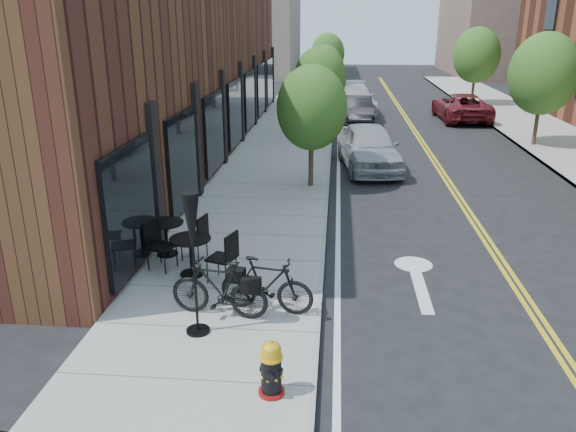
{
  "coord_description": "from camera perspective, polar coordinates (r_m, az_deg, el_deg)",
  "views": [
    {
      "loc": [
        0.18,
        -8.46,
        5.26
      ],
      "look_at": [
        -0.86,
        3.48,
        1.0
      ],
      "focal_mm": 35.0,
      "sensor_mm": 36.0,
      "label": 1
    }
  ],
  "objects": [
    {
      "name": "tree_near_b",
      "position": [
        25.6,
        3.29,
        13.83
      ],
      "size": [
        2.3,
        2.3,
        3.98
      ],
      "color": "#382B1E",
      "rests_on": "sidewalk_near"
    },
    {
      "name": "tree_far_c",
      "position": [
        37.48,
        18.62,
        15.22
      ],
      "size": [
        2.8,
        2.8,
        4.62
      ],
      "color": "#382B1E",
      "rests_on": "sidewalk_far"
    },
    {
      "name": "bicycle_left",
      "position": [
        10.22,
        -7.02,
        -7.3
      ],
      "size": [
        1.87,
        0.77,
        1.09
      ],
      "primitive_type": "imported",
      "rotation": [
        0.0,
        0.0,
        -1.71
      ],
      "color": "black",
      "rests_on": "sidewalk_near"
    },
    {
      "name": "patio_umbrella",
      "position": [
        9.24,
        -9.71,
        -1.86
      ],
      "size": [
        0.41,
        0.41,
        2.52
      ],
      "color": "black",
      "rests_on": "sidewalk_near"
    },
    {
      "name": "ground",
      "position": [
        9.96,
        3.26,
        -12.33
      ],
      "size": [
        120.0,
        120.0,
        0.0
      ],
      "primitive_type": "plane",
      "color": "black",
      "rests_on": "ground"
    },
    {
      "name": "tree_near_d",
      "position": [
        41.54,
        4.04,
        16.11
      ],
      "size": [
        2.4,
        2.4,
        4.11
      ],
      "color": "#382B1E",
      "rests_on": "sidewalk_near"
    },
    {
      "name": "parked_car_b",
      "position": [
        30.11,
        7.08,
        10.67
      ],
      "size": [
        1.61,
        4.18,
        1.36
      ],
      "primitive_type": "imported",
      "rotation": [
        0.0,
        0.0,
        0.04
      ],
      "color": "black",
      "rests_on": "ground"
    },
    {
      "name": "parked_car_far",
      "position": [
        31.97,
        17.17,
        10.55
      ],
      "size": [
        2.59,
        5.27,
        1.44
      ],
      "primitive_type": "imported",
      "rotation": [
        0.0,
        0.0,
        3.18
      ],
      "color": "maroon",
      "rests_on": "ground"
    },
    {
      "name": "bicycle_right",
      "position": [
        10.31,
        -2.2,
        -7.01
      ],
      "size": [
        1.83,
        0.8,
        1.06
      ],
      "primitive_type": "imported",
      "rotation": [
        0.0,
        0.0,
        1.4
      ],
      "color": "black",
      "rests_on": "sidewalk_near"
    },
    {
      "name": "bistro_set_b",
      "position": [
        11.88,
        -9.85,
        -3.5
      ],
      "size": [
        2.04,
        1.14,
        1.08
      ],
      "rotation": [
        0.0,
        0.0,
        -0.34
      ],
      "color": "black",
      "rests_on": "sidewalk_near"
    },
    {
      "name": "fire_hydrant",
      "position": [
        8.28,
        -1.72,
        -15.25
      ],
      "size": [
        0.45,
        0.45,
        0.88
      ],
      "rotation": [
        0.0,
        0.0,
        -0.19
      ],
      "color": "maroon",
      "rests_on": "sidewalk_near"
    },
    {
      "name": "parked_car_c",
      "position": [
        33.46,
        6.68,
        11.78
      ],
      "size": [
        2.67,
        5.69,
        1.61
      ],
      "primitive_type": "imported",
      "rotation": [
        0.0,
        0.0,
        0.08
      ],
      "color": "silver",
      "rests_on": "ground"
    },
    {
      "name": "parked_car_a",
      "position": [
        20.71,
        8.23,
        6.95
      ],
      "size": [
        2.52,
        4.96,
        1.62
      ],
      "primitive_type": "imported",
      "rotation": [
        0.0,
        0.0,
        0.13
      ],
      "color": "#A2A5AA",
      "rests_on": "ground"
    },
    {
      "name": "bg_building_right",
      "position": [
        60.57,
        21.33,
        19.02
      ],
      "size": [
        10.0,
        16.0,
        12.0
      ],
      "primitive_type": "cube",
      "color": "brown",
      "rests_on": "ground"
    },
    {
      "name": "tree_near_c",
      "position": [
        33.58,
        3.75,
        14.86
      ],
      "size": [
        2.1,
        2.1,
        3.67
      ],
      "color": "#382B1E",
      "rests_on": "sidewalk_near"
    },
    {
      "name": "tree_near_a",
      "position": [
        17.68,
        2.43,
        10.91
      ],
      "size": [
        2.2,
        2.2,
        3.81
      ],
      "color": "#382B1E",
      "rests_on": "sidewalk_near"
    },
    {
      "name": "tree_far_b",
      "position": [
        25.96,
        24.54,
        13.0
      ],
      "size": [
        2.8,
        2.8,
        4.62
      ],
      "color": "#382B1E",
      "rests_on": "sidewalk_far"
    },
    {
      "name": "building_near",
      "position": [
        23.5,
        -11.97,
        14.87
      ],
      "size": [
        5.0,
        28.0,
        7.0
      ],
      "primitive_type": "cube",
      "color": "#401A14",
      "rests_on": "ground"
    },
    {
      "name": "bistro_set_c",
      "position": [
        13.01,
        -12.28,
        -1.73
      ],
      "size": [
        1.95,
        1.0,
        1.03
      ],
      "rotation": [
        0.0,
        0.0,
        -0.25
      ],
      "color": "black",
      "rests_on": "sidewalk_near"
    },
    {
      "name": "sidewalk_near",
      "position": [
        19.3,
        -1.71,
        3.93
      ],
      "size": [
        4.0,
        70.0,
        0.12
      ],
      "primitive_type": "cube",
      "color": "#9E9B93",
      "rests_on": "ground"
    },
    {
      "name": "bg_building_left",
      "position": [
        57.05,
        -3.47,
        19.27
      ],
      "size": [
        8.0,
        14.0,
        10.0
      ],
      "primitive_type": "cube",
      "color": "#726656",
      "rests_on": "ground"
    }
  ]
}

